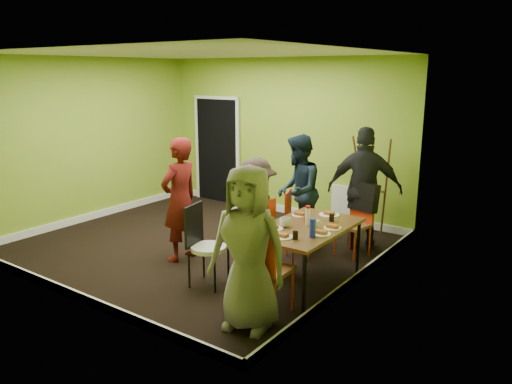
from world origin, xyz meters
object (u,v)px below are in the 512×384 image
Objects in this scene: person_front_end at (248,248)px; orange_bottle at (305,219)px; chair_left_near at (271,233)px; person_left_near at (256,213)px; person_left_far at (298,191)px; chair_front_end at (264,263)px; chair_left_far at (295,219)px; dining_table at (305,231)px; person_standing at (180,200)px; person_back_end at (365,189)px; chair_bentwood at (203,241)px; easel at (371,188)px; thermos at (308,217)px; chair_back_end at (361,204)px; blue_bottle at (313,228)px.

orange_bottle is at bearing 84.31° from person_front_end.
person_left_near is (-0.26, 0.04, 0.21)m from chair_left_near.
chair_front_end is at bearing -2.27° from person_left_far.
chair_left_far is at bearing 143.12° from person_left_near.
chair_left_far is 0.98m from orange_bottle.
person_standing is at bearing -172.46° from dining_table.
chair_left_far reaches higher than dining_table.
orange_bottle is at bearing 63.91° from person_back_end.
orange_bottle is at bearing 105.63° from chair_left_near.
person_left_near is (0.99, 0.39, -0.12)m from person_standing.
chair_bentwood is 3.06m from easel.
person_left_far is (-0.88, 2.16, 0.23)m from chair_front_end.
person_front_end is (0.06, -1.29, -0.01)m from thermos.
dining_table is 1.60× the size of chair_left_near.
person_standing is 1.02× the size of person_left_far.
chair_bentwood is 0.98m from person_standing.
person_left_near is (-0.83, 0.09, -0.12)m from thermos.
person_left_near is at bearing -33.06° from chair_left_far.
chair_back_end is at bearing 87.35° from chair_front_end.
person_standing reaches higher than chair_back_end.
person_left_far is 0.96m from person_back_end.
person_standing is at bearing -170.68° from thermos.
person_back_end is 1.06× the size of person_front_end.
chair_back_end reaches higher than chair_bentwood.
person_back_end reaches higher than dining_table.
dining_table is at bearing 99.09° from chair_back_end.
chair_left_far is 0.53× the size of person_standing.
chair_front_end is 0.73m from blue_bottle.
person_back_end reaches higher than thermos.
chair_back_end is 0.60× the size of person_standing.
blue_bottle is at bearing 43.22° from person_left_near.
person_left_near reaches higher than chair_left_far.
thermos is 0.12× the size of person_standing.
chair_front_end is 2.59m from person_back_end.
chair_back_end is 0.64× the size of easel.
person_back_end reaches higher than person_standing.
chair_left_near is at bearing 168.76° from dining_table.
person_standing reaches higher than dining_table.
chair_left_near is 1.67m from person_back_end.
person_left_near is (-0.84, 0.15, 0.04)m from dining_table.
dining_table is 0.17m from thermos.
chair_back_end is 0.96× the size of chair_front_end.
person_left_far is (-0.73, -1.01, 0.05)m from easel.
chair_front_end is 4.93× the size of blue_bottle.
orange_bottle is 0.75m from person_left_near.
chair_front_end is 0.73× the size of person_left_near.
dining_table is at bearing 67.64° from person_back_end.
person_left_near is at bearing 111.21° from person_front_end.
chair_bentwood is at bearing -16.41° from chair_left_near.
person_front_end is (0.63, -1.35, 0.32)m from chair_left_near.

